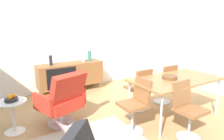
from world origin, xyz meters
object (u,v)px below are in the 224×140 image
Objects in this scene: vase_ceramic_small at (51,60)px; wooden_bowl_on_table at (170,77)px; dining_chair_back_right at (165,82)px; vase_sculptural_dark at (90,56)px; fruit_bowl at (11,99)px; lounge_chair_red at (63,99)px; vase_cobalt at (83,57)px; sideboard at (71,74)px; dining_chair_near_window at (136,103)px; dining_table at (175,81)px; dining_chair_back_left at (139,88)px; side_table_round at (13,113)px; dining_chair_front_left at (187,108)px.

wooden_bowl_on_table is (1.40, -2.33, -0.07)m from vase_ceramic_small.
dining_chair_back_right is (0.47, 0.54, -0.30)m from wooden_bowl_on_table.
vase_sculptural_dark is 2.46m from fruit_bowl.
vase_sculptural_dark is 0.28× the size of lounge_chair_red.
lounge_chair_red is (-1.11, -1.56, -0.36)m from vase_cobalt.
fruit_bowl is (-2.90, 0.44, 0.09)m from dining_chair_back_right.
dining_chair_back_right is at bearing -6.22° from lounge_chair_red.
sideboard is 0.61m from vase_ceramic_small.
vase_ceramic_small is at bearing 180.00° from vase_cobalt.
wooden_bowl_on_table is at bearing 1.77° from dining_chair_near_window.
fruit_bowl is at bearing 158.60° from dining_table.
wooden_bowl_on_table is at bearing -59.03° from vase_ceramic_small.
wooden_bowl_on_table is 0.66m from dining_chair_back_left.
vase_sculptural_dark is 0.16× the size of dining_table.
dining_chair_back_right reaches higher than side_table_round.
side_table_round is (-2.43, 0.98, -0.45)m from wooden_bowl_on_table.
vase_cobalt reaches higher than dining_table.
dining_table is 8.00× the size of fruit_bowl.
dining_table is (0.70, -2.35, -0.13)m from vase_cobalt.
lounge_chair_red reaches higher than dining_chair_front_left.
vase_sculptural_dark is at bearing 0.00° from vase_ceramic_small.
dining_chair_near_window is 1.00× the size of dining_chair_back_left.
vase_ceramic_small is at bearing 52.59° from fruit_bowl.
dining_chair_front_left is (-0.00, -1.12, 0.00)m from dining_chair_back_left.
sideboard is 2.53m from wooden_bowl_on_table.
dining_chair_front_left is 0.90× the size of lounge_chair_red.
dining_chair_front_left is at bearing -45.99° from dining_chair_near_window.
dining_chair_back_left is at bearing -11.36° from fruit_bowl.
dining_table is 0.14m from wooden_bowl_on_table.
lounge_chair_red is at bearing -115.80° from sideboard.
lounge_chair_red is (-0.29, -1.56, -0.37)m from vase_ceramic_small.
dining_chair_back_left reaches higher than fruit_bowl.
vase_sculptural_dark reaches higher than dining_table.
dining_chair_back_right is (1.05, -1.79, -0.36)m from vase_cobalt.
lounge_chair_red is 1.82× the size of side_table_round.
dining_table is 1.69× the size of lounge_chair_red.
wooden_bowl_on_table is 0.27× the size of lounge_chair_red.
lounge_chair_red is at bearing 156.32° from dining_table.
dining_chair_back_right is 2.17m from lounge_chair_red.
dining_chair_near_window reaches higher than dining_table.
vase_ceramic_small is at bearing 179.77° from sideboard.
sideboard is 1.93m from dining_chair_back_left.
vase_ceramic_small reaches higher than lounge_chair_red.
vase_ceramic_small is 0.27× the size of dining_chair_back_left.
dining_chair_back_right and dining_chair_front_left have the same top height.
vase_cobalt reaches higher than dining_chair_back_left.
dining_chair_front_left is at bearing -90.02° from dining_chair_back_left.
sideboard reaches higher than fruit_bowl.
dining_chair_back_left is at bearing -11.31° from side_table_round.
dining_chair_back_right is 1.00× the size of dining_chair_front_left.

